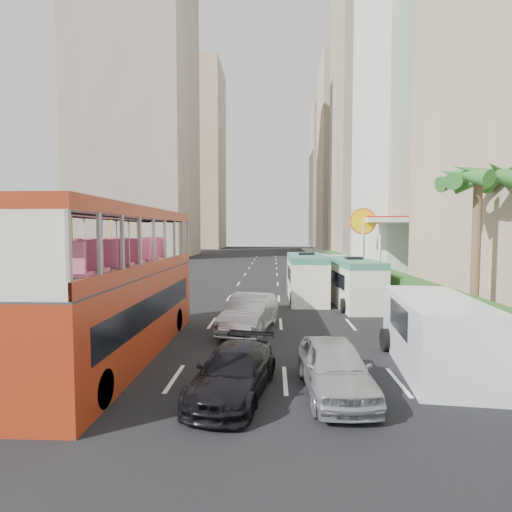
# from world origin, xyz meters

# --- Properties ---
(ground_plane) EXTENTS (200.00, 200.00, 0.00)m
(ground_plane) POSITION_xyz_m (0.00, 0.00, 0.00)
(ground_plane) COLOR black
(ground_plane) RESTS_ON ground
(double_decker_bus) EXTENTS (2.50, 11.00, 5.06)m
(double_decker_bus) POSITION_xyz_m (-6.00, 0.00, 2.53)
(double_decker_bus) COLOR #992B12
(double_decker_bus) RESTS_ON ground
(car_silver_lane_a) EXTENTS (2.49, 4.94, 1.56)m
(car_silver_lane_a) POSITION_xyz_m (-1.76, 3.63, 0.00)
(car_silver_lane_a) COLOR #ACAEB3
(car_silver_lane_a) RESTS_ON ground
(car_silver_lane_b) EXTENTS (1.89, 4.21, 1.40)m
(car_silver_lane_b) POSITION_xyz_m (0.88, -2.85, 0.00)
(car_silver_lane_b) COLOR #ACAEB3
(car_silver_lane_b) RESTS_ON ground
(car_black) EXTENTS (2.42, 4.44, 1.22)m
(car_black) POSITION_xyz_m (-1.76, -3.06, 0.00)
(car_black) COLOR black
(car_black) RESTS_ON ground
(van_asset) EXTENTS (2.60, 4.51, 1.18)m
(van_asset) POSITION_xyz_m (1.49, 16.42, 0.00)
(van_asset) COLOR silver
(van_asset) RESTS_ON ground
(minibus_near) EXTENTS (2.16, 6.36, 2.81)m
(minibus_near) POSITION_xyz_m (1.29, 11.63, 1.41)
(minibus_near) COLOR silver
(minibus_near) RESTS_ON ground
(minibus_far) EXTENTS (2.42, 6.17, 2.68)m
(minibus_far) POSITION_xyz_m (3.83, 9.65, 1.34)
(minibus_far) COLOR silver
(minibus_far) RESTS_ON ground
(panel_van_near) EXTENTS (2.80, 5.75, 2.22)m
(panel_van_near) POSITION_xyz_m (4.29, -0.77, 1.11)
(panel_van_near) COLOR silver
(panel_van_near) RESTS_ON ground
(panel_van_far) EXTENTS (2.75, 5.78, 2.24)m
(panel_van_far) POSITION_xyz_m (4.26, 19.56, 1.12)
(panel_van_far) COLOR silver
(panel_van_far) RESTS_ON ground
(sidewalk) EXTENTS (6.00, 120.00, 0.18)m
(sidewalk) POSITION_xyz_m (9.00, 25.00, 0.09)
(sidewalk) COLOR #99968C
(sidewalk) RESTS_ON ground
(kerb_wall) EXTENTS (0.30, 44.00, 1.00)m
(kerb_wall) POSITION_xyz_m (6.20, 14.00, 0.68)
(kerb_wall) COLOR silver
(kerb_wall) RESTS_ON sidewalk
(hedge) EXTENTS (1.10, 44.00, 0.70)m
(hedge) POSITION_xyz_m (6.20, 14.00, 1.53)
(hedge) COLOR #2D6626
(hedge) RESTS_ON kerb_wall
(palm_tree) EXTENTS (0.36, 0.36, 6.40)m
(palm_tree) POSITION_xyz_m (7.80, 4.00, 3.38)
(palm_tree) COLOR brown
(palm_tree) RESTS_ON sidewalk
(shell_station) EXTENTS (6.50, 8.00, 5.50)m
(shell_station) POSITION_xyz_m (10.00, 23.00, 2.75)
(shell_station) COLOR silver
(shell_station) RESTS_ON ground
(tower_stripe) EXTENTS (16.00, 18.00, 58.00)m
(tower_stripe) POSITION_xyz_m (18.00, 34.00, 29.00)
(tower_stripe) COLOR white
(tower_stripe) RESTS_ON ground
(tower_mid) EXTENTS (16.00, 16.00, 50.00)m
(tower_mid) POSITION_xyz_m (18.00, 58.00, 25.00)
(tower_mid) COLOR tan
(tower_mid) RESTS_ON ground
(tower_far_a) EXTENTS (14.00, 14.00, 44.00)m
(tower_far_a) POSITION_xyz_m (17.00, 82.00, 22.00)
(tower_far_a) COLOR tan
(tower_far_a) RESTS_ON ground
(tower_far_b) EXTENTS (14.00, 14.00, 40.00)m
(tower_far_b) POSITION_xyz_m (17.00, 104.00, 20.00)
(tower_far_b) COLOR tan
(tower_far_b) RESTS_ON ground
(tower_left_a) EXTENTS (18.00, 18.00, 52.00)m
(tower_left_a) POSITION_xyz_m (-24.00, 55.00, 26.00)
(tower_left_a) COLOR tan
(tower_left_a) RESTS_ON ground
(tower_left_b) EXTENTS (16.00, 16.00, 46.00)m
(tower_left_b) POSITION_xyz_m (-22.00, 90.00, 23.00)
(tower_left_b) COLOR tan
(tower_left_b) RESTS_ON ground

